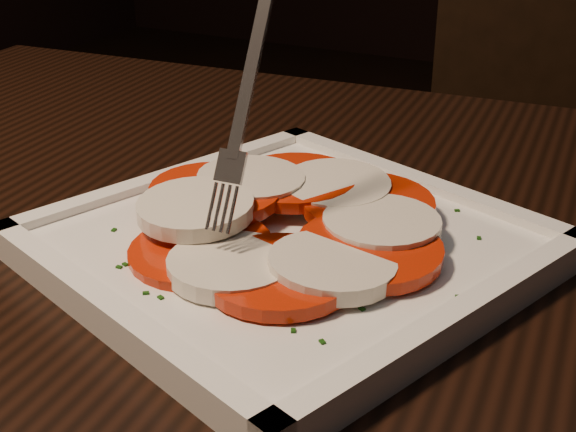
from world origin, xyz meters
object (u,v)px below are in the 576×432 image
object	(u,v)px
plate	(288,248)
fork	(253,94)
chair	(565,171)
table	(375,418)

from	to	relation	value
plate	fork	xyz separation A→B (m)	(-0.02, -0.00, 0.10)
plate	fork	world-z (taller)	fork
plate	fork	distance (m)	0.10
plate	chair	bearing A→B (deg)	84.74
chair	fork	size ratio (longest dim) A/B	6.84
chair	fork	world-z (taller)	chair
chair	fork	xyz separation A→B (m)	(-0.09, -0.79, 0.32)
table	fork	world-z (taller)	fork
table	fork	xyz separation A→B (m)	(-0.09, 0.00, 0.21)
table	plate	distance (m)	0.13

